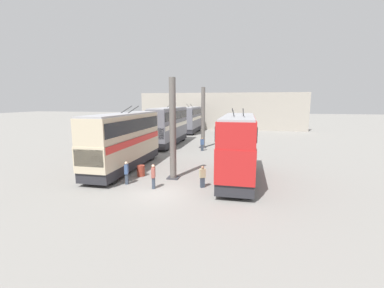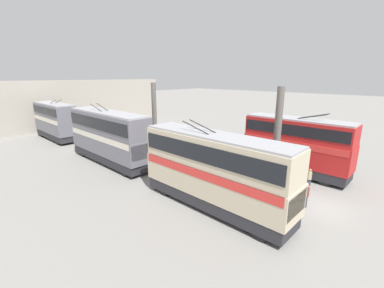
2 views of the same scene
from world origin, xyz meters
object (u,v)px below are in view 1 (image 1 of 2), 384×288
object	(u,v)px
person_aisle_foreground	(153,176)
person_by_left_row	(202,176)
person_by_right_row	(127,172)
bus_right_near	(124,138)
bus_right_far	(191,118)
oil_drum	(141,171)
person_aisle_midway	(202,144)
bus_right_mid	(169,124)
bus_left_far	(238,144)

from	to	relation	value
person_aisle_foreground	person_by_left_row	bearing A→B (deg)	-176.27
person_by_right_row	person_aisle_foreground	bearing A→B (deg)	-26.79
person_aisle_foreground	bus_right_near	bearing A→B (deg)	-57.36
bus_right_far	oil_drum	xyz separation A→B (m)	(-29.85, -2.24, -2.42)
person_by_right_row	person_by_left_row	world-z (taller)	person_by_right_row
person_by_left_row	oil_drum	distance (m)	5.76
person_aisle_midway	bus_right_mid	bearing A→B (deg)	-150.67
bus_right_near	bus_right_far	bearing A→B (deg)	0.00
bus_right_far	person_aisle_midway	distance (m)	18.84
bus_right_mid	bus_right_far	xyz separation A→B (m)	(14.59, 0.00, -0.12)
bus_right_mid	person_by_right_row	xyz separation A→B (m)	(-17.45, -2.04, -2.07)
person_by_right_row	person_by_left_row	xyz separation A→B (m)	(0.43, -5.67, -0.08)
bus_right_near	person_by_left_row	world-z (taller)	bus_right_near
bus_right_mid	person_aisle_midway	xyz separation A→B (m)	(-3.37, -5.34, -2.11)
bus_right_near	person_by_left_row	size ratio (longest dim) A/B	6.88
bus_right_mid	person_aisle_foreground	size ratio (longest dim) A/B	6.52
bus_left_far	person_by_right_row	xyz separation A→B (m)	(-2.65, 8.03, -1.97)
bus_left_far	bus_right_near	xyz separation A→B (m)	(1.25, 10.07, 0.01)
oil_drum	person_by_right_row	bearing A→B (deg)	174.69
person_by_left_row	person_aisle_foreground	size ratio (longest dim) A/B	0.91
bus_right_mid	person_by_left_row	world-z (taller)	bus_right_mid
bus_left_far	oil_drum	xyz separation A→B (m)	(-0.46, 7.83, -2.43)
person_aisle_foreground	person_aisle_midway	distance (m)	14.63
bus_left_far	oil_drum	distance (m)	8.21
person_by_left_row	oil_drum	world-z (taller)	person_by_left_row
bus_right_mid	person_aisle_midway	bearing A→B (deg)	-122.24
person_aisle_foreground	person_aisle_midway	size ratio (longest dim) A/B	1.05
bus_left_far	oil_drum	bearing A→B (deg)	93.39
person_by_right_row	person_aisle_foreground	size ratio (longest dim) A/B	0.98
person_aisle_midway	oil_drum	distance (m)	12.30
bus_right_far	oil_drum	size ratio (longest dim) A/B	10.13
person_by_left_row	person_aisle_midway	size ratio (longest dim) A/B	0.96
person_by_right_row	bus_left_far	bearing A→B (deg)	4.04
bus_right_near	bus_right_far	size ratio (longest dim) A/B	1.19
person_by_right_row	person_aisle_midway	bearing A→B (deg)	62.63
bus_left_far	person_aisle_midway	bearing A→B (deg)	22.49
bus_right_mid	bus_left_far	bearing A→B (deg)	-145.77
bus_right_near	person_aisle_foreground	size ratio (longest dim) A/B	6.23
oil_drum	person_by_left_row	bearing A→B (deg)	-107.76
bus_right_near	person_by_right_row	size ratio (longest dim) A/B	6.33
person_by_right_row	oil_drum	world-z (taller)	person_by_right_row
oil_drum	bus_right_mid	bearing A→B (deg)	8.36
bus_right_near	oil_drum	bearing A→B (deg)	-127.42
oil_drum	bus_left_far	bearing A→B (deg)	-86.61
bus_right_mid	person_aisle_foreground	bearing A→B (deg)	-166.38
oil_drum	person_aisle_foreground	bearing A→B (deg)	-142.00
bus_left_far	person_by_right_row	bearing A→B (deg)	108.23
person_by_left_row	person_aisle_foreground	world-z (taller)	person_aisle_foreground
person_aisle_foreground	bus_right_far	bearing A→B (deg)	-94.33
oil_drum	person_aisle_midway	bearing A→B (deg)	-14.57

